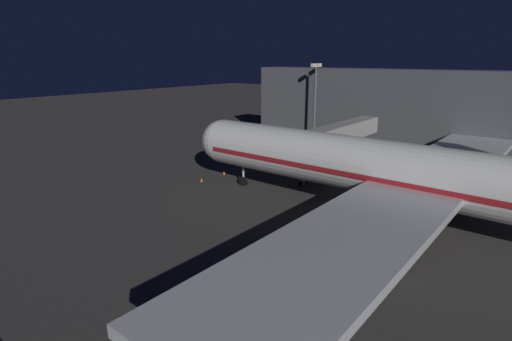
{
  "coord_description": "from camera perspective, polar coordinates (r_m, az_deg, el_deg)",
  "views": [
    {
      "loc": [
        37.55,
        17.29,
        16.04
      ],
      "look_at": [
        3.0,
        -10.42,
        3.5
      ],
      "focal_mm": 28.14,
      "sensor_mm": 36.0,
      "label": 1
    }
  ],
  "objects": [
    {
      "name": "ground_plane",
      "position": [
        44.34,
        13.11,
        -5.83
      ],
      "size": [
        320.0,
        320.0,
        0.0
      ],
      "primitive_type": "plane",
      "color": "#383533"
    },
    {
      "name": "airliner_at_gate",
      "position": [
        40.26,
        23.23,
        -0.98
      ],
      "size": [
        59.91,
        58.18,
        19.92
      ],
      "color": "silver",
      "rests_on": "ground_plane"
    },
    {
      "name": "jet_bridge",
      "position": [
        57.38,
        10.71,
        4.89
      ],
      "size": [
        23.02,
        3.4,
        6.97
      ],
      "color": "#9E9E99",
      "rests_on": "ground_plane"
    },
    {
      "name": "terminal_wall",
      "position": [
        70.04,
        29.37,
        6.42
      ],
      "size": [
        6.0,
        80.0,
        14.11
      ],
      "primitive_type": "cube",
      "color": "#4C4F54",
      "rests_on": "ground_plane"
    },
    {
      "name": "apron_floodlight_mast",
      "position": [
        73.47,
        8.39,
        10.05
      ],
      "size": [
        2.9,
        0.5,
        15.0
      ],
      "color": "#59595E",
      "rests_on": "ground_plane"
    },
    {
      "name": "traffic_cone_nose_port",
      "position": [
        57.01,
        -4.57,
        -0.29
      ],
      "size": [
        0.36,
        0.36,
        0.55
      ],
      "primitive_type": "cone",
      "color": "orange",
      "rests_on": "ground_plane"
    },
    {
      "name": "traffic_cone_nose_starboard",
      "position": [
        54.04,
        -7.77,
        -1.3
      ],
      "size": [
        0.36,
        0.36,
        0.55
      ],
      "primitive_type": "cone",
      "color": "orange",
      "rests_on": "ground_plane"
    }
  ]
}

